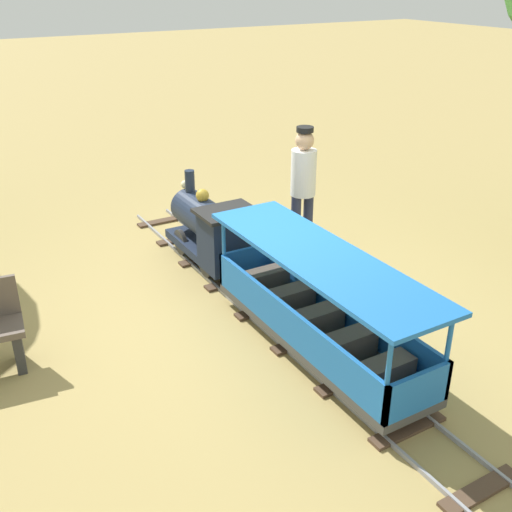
{
  "coord_description": "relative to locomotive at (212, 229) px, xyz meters",
  "views": [
    {
      "loc": [
        -2.88,
        -4.9,
        3.25
      ],
      "look_at": [
        0.0,
        0.02,
        0.55
      ],
      "focal_mm": 42.63,
      "sensor_mm": 36.0,
      "label": 1
    }
  ],
  "objects": [
    {
      "name": "ground_plane",
      "position": [
        0.0,
        -1.03,
        -0.48
      ],
      "size": [
        60.0,
        60.0,
        0.0
      ],
      "primitive_type": "plane",
      "color": "#A38C51"
    },
    {
      "name": "locomotive",
      "position": [
        0.0,
        0.0,
        0.0
      ],
      "size": [
        0.65,
        1.45,
        1.0
      ],
      "color": "#192338",
      "rests_on": "ground_plane"
    },
    {
      "name": "passenger_car",
      "position": [
        0.0,
        -2.12,
        -0.06
      ],
      "size": [
        0.75,
        2.7,
        0.97
      ],
      "color": "#3F3F3F",
      "rests_on": "ground_plane"
    },
    {
      "name": "track",
      "position": [
        0.0,
        -1.22,
        -0.47
      ],
      "size": [
        0.69,
        6.4,
        0.04
      ],
      "color": "gray",
      "rests_on": "ground_plane"
    },
    {
      "name": "conductor_person",
      "position": [
        1.09,
        -0.27,
        0.47
      ],
      "size": [
        0.3,
        0.3,
        1.62
      ],
      "color": "#282D47",
      "rests_on": "ground_plane"
    }
  ]
}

